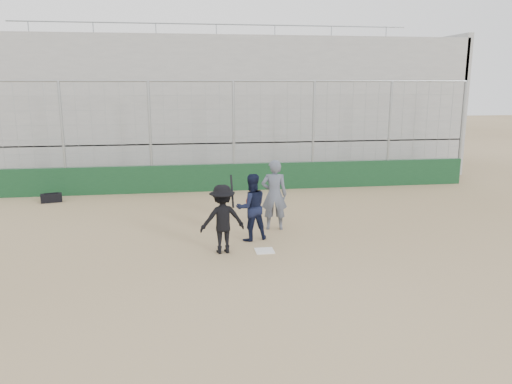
{
  "coord_description": "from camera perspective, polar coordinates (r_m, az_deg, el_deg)",
  "views": [
    {
      "loc": [
        -1.86,
        -11.21,
        3.97
      ],
      "look_at": [
        0.0,
        1.4,
        1.15
      ],
      "focal_mm": 35.0,
      "sensor_mm": 36.0,
      "label": 1
    }
  ],
  "objects": [
    {
      "name": "equipment_bag",
      "position": [
        18.16,
        -22.34,
        -0.63
      ],
      "size": [
        0.73,
        0.44,
        0.33
      ],
      "color": "black",
      "rests_on": "ground"
    },
    {
      "name": "batter_at_plate",
      "position": [
        11.76,
        -3.86,
        -3.09
      ],
      "size": [
        1.13,
        0.81,
        1.81
      ],
      "color": "black",
      "rests_on": "ground"
    },
    {
      "name": "backstop",
      "position": [
        18.55,
        -2.53,
        3.12
      ],
      "size": [
        18.1,
        0.25,
        4.04
      ],
      "color": "#10331A",
      "rests_on": "ground"
    },
    {
      "name": "ground",
      "position": [
        12.04,
        0.98,
        -6.79
      ],
      "size": [
        90.0,
        90.0,
        0.0
      ],
      "primitive_type": "plane",
      "color": "olive",
      "rests_on": "ground"
    },
    {
      "name": "home_plate",
      "position": [
        12.03,
        0.98,
        -6.73
      ],
      "size": [
        0.44,
        0.44,
        0.02
      ],
      "primitive_type": "cube",
      "color": "white",
      "rests_on": "ground"
    },
    {
      "name": "umpire",
      "position": [
        13.58,
        2.09,
        -0.72
      ],
      "size": [
        0.77,
        0.58,
        1.74
      ],
      "primitive_type": "imported",
      "rotation": [
        0.0,
        0.0,
        2.97
      ],
      "color": "#4E5563",
      "rests_on": "ground"
    },
    {
      "name": "bleachers",
      "position": [
        23.26,
        -3.86,
        9.88
      ],
      "size": [
        20.25,
        6.7,
        6.98
      ],
      "color": "gray",
      "rests_on": "ground"
    },
    {
      "name": "catcher_crouched",
      "position": [
        12.69,
        -0.52,
        -3.02
      ],
      "size": [
        0.99,
        0.87,
        1.17
      ],
      "color": "black",
      "rests_on": "ground"
    }
  ]
}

